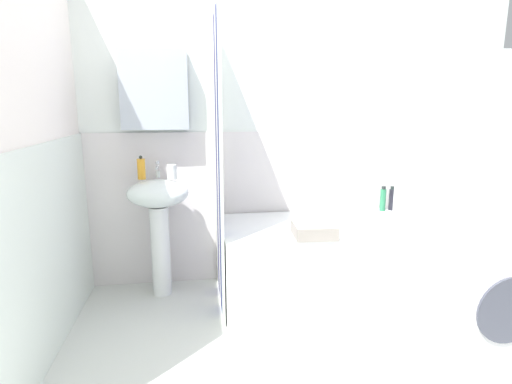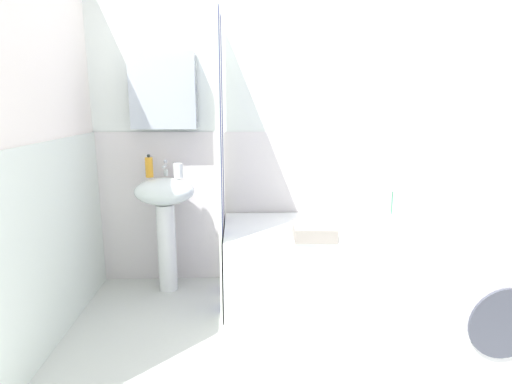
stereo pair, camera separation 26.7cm
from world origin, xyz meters
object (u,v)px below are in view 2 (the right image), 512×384
Objects in this scene: sink at (165,209)px; washer_dryer_stack at (475,225)px; soap_dispenser at (149,167)px; shampoo_bottle at (395,202)px; lotion_bottle at (405,202)px; toothbrush_cup at (178,171)px; towel_folded at (314,231)px; bathtub at (329,262)px.

sink is 0.54× the size of washer_dryer_stack.
soap_dispenser is 1.91m from shampoo_bottle.
lotion_bottle is (1.87, 0.12, 0.00)m from sink.
shampoo_bottle is at bearing 2.74° from toothbrush_cup.
soap_dispenser is 1.30m from towel_folded.
toothbrush_cup is 0.54× the size of lotion_bottle.
toothbrush_cup is at bearing 146.61° from washer_dryer_stack.
lotion_bottle reaches higher than bathtub.
towel_folded is (1.04, -0.45, -0.04)m from sink.
washer_dryer_stack is at bearing -30.79° from soap_dispenser.
shampoo_bottle is (1.67, 0.08, -0.28)m from toothbrush_cup.
sink reaches higher than bathtub.
toothbrush_cup is at bearing 153.40° from towel_folded.
toothbrush_cup is (0.11, 0.02, 0.29)m from sink.
washer_dryer_stack is at bearing -91.86° from shampoo_bottle.
sink is 1.78m from shampoo_bottle.
washer_dryer_stack is (-0.04, -1.16, 0.17)m from shampoo_bottle.
lotion_bottle is (1.76, 0.10, -0.28)m from toothbrush_cup.
bathtub is at bearing 57.61° from towel_folded.
lotion_bottle is at bearing 2.09° from soap_dispenser.
sink reaches higher than shampoo_bottle.
shampoo_bottle is (0.57, 0.28, 0.37)m from bathtub.
sink is 1.13m from towel_folded.
soap_dispenser reaches higher than toothbrush_cup.
soap_dispenser is at bearing 173.16° from toothbrush_cup.
lotion_bottle is at bearing 24.51° from bathtub.
bathtub is at bearing -10.43° from toothbrush_cup.
bathtub is 0.45m from towel_folded.
sink is 0.33m from soap_dispenser.
lotion_bottle is at bearing 83.69° from washer_dryer_stack.
toothbrush_cup is 0.06× the size of washer_dryer_stack.
bathtub is (1.21, -0.18, -0.37)m from sink.
washer_dryer_stack is (1.74, -1.06, 0.17)m from sink.
toothbrush_cup is at bearing 10.00° from sink.
bathtub is 5.60× the size of towel_folded.
toothbrush_cup is 0.07× the size of bathtub.
lotion_bottle reaches higher than towel_folded.
sink is 2.04m from washer_dryer_stack.
sink is 4.30× the size of shampoo_bottle.
bathtub is 0.74m from shampoo_bottle.
soap_dispenser is 0.84× the size of shampoo_bottle.
bathtub is at bearing -153.55° from shampoo_bottle.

